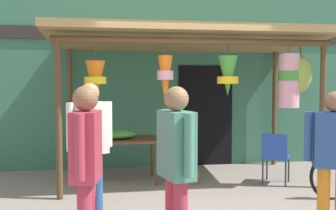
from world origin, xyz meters
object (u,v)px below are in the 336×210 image
object	(u,v)px
wicker_basket_by_table	(184,176)
passerby_at_right	(334,154)
folding_chair	(275,154)
display_table	(117,143)
customer_foreground	(176,161)
flower_heap_on_table	(119,134)
vendor_in_orange	(90,140)
shopper_by_bananas	(86,162)

from	to	relation	value
wicker_basket_by_table	passerby_at_right	bearing A→B (deg)	-67.24
folding_chair	passerby_at_right	size ratio (longest dim) A/B	0.53
display_table	folding_chair	size ratio (longest dim) A/B	1.60
wicker_basket_by_table	customer_foreground	world-z (taller)	customer_foreground
flower_heap_on_table	customer_foreground	size ratio (longest dim) A/B	0.37
flower_heap_on_table	vendor_in_orange	size ratio (longest dim) A/B	0.36
wicker_basket_by_table	vendor_in_orange	world-z (taller)	vendor_in_orange
customer_foreground	wicker_basket_by_table	bearing A→B (deg)	77.45
flower_heap_on_table	customer_foreground	distance (m)	3.12
folding_chair	vendor_in_orange	xyz separation A→B (m)	(-2.91, -1.28, 0.48)
shopper_by_bananas	passerby_at_right	bearing A→B (deg)	6.40
display_table	flower_heap_on_table	size ratio (longest dim) A/B	2.24
display_table	wicker_basket_by_table	size ratio (longest dim) A/B	2.59
wicker_basket_by_table	vendor_in_orange	distance (m)	2.34
display_table	shopper_by_bananas	distance (m)	3.12
wicker_basket_by_table	passerby_at_right	distance (m)	2.92
customer_foreground	passerby_at_right	world-z (taller)	customer_foreground
wicker_basket_by_table	passerby_at_right	xyz separation A→B (m)	(1.08, -2.58, 0.81)
folding_chair	passerby_at_right	xyz separation A→B (m)	(-0.37, -2.25, 0.42)
customer_foreground	passerby_at_right	bearing A→B (deg)	10.04
flower_heap_on_table	passerby_at_right	world-z (taller)	passerby_at_right
flower_heap_on_table	passerby_at_right	distance (m)	3.52
display_table	passerby_at_right	world-z (taller)	passerby_at_right
flower_heap_on_table	shopper_by_bananas	size ratio (longest dim) A/B	0.37
display_table	shopper_by_bananas	world-z (taller)	shopper_by_bananas
folding_chair	passerby_at_right	distance (m)	2.32
folding_chair	display_table	bearing A→B (deg)	167.75
display_table	vendor_in_orange	bearing A→B (deg)	-101.16
customer_foreground	shopper_by_bananas	xyz separation A→B (m)	(-0.80, 0.02, 0.00)
shopper_by_bananas	customer_foreground	bearing A→B (deg)	-1.61
display_table	folding_chair	bearing A→B (deg)	-12.25
vendor_in_orange	customer_foreground	distance (m)	1.51
display_table	passerby_at_right	xyz separation A→B (m)	(2.18, -2.80, 0.27)
wicker_basket_by_table	passerby_at_right	size ratio (longest dim) A/B	0.33
display_table	wicker_basket_by_table	distance (m)	1.24
vendor_in_orange	shopper_by_bananas	bearing A→B (deg)	-89.28
passerby_at_right	flower_heap_on_table	bearing A→B (deg)	127.72
wicker_basket_by_table	display_table	bearing A→B (deg)	168.60
wicker_basket_by_table	vendor_in_orange	size ratio (longest dim) A/B	0.31
folding_chair	wicker_basket_by_table	xyz separation A→B (m)	(-1.45, 0.33, -0.39)
display_table	flower_heap_on_table	bearing A→B (deg)	-38.96
display_table	vendor_in_orange	xyz separation A→B (m)	(-0.36, -1.84, 0.32)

